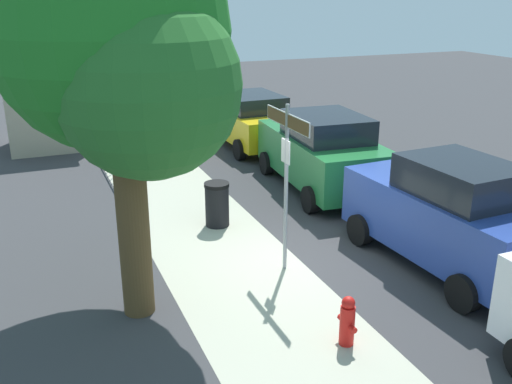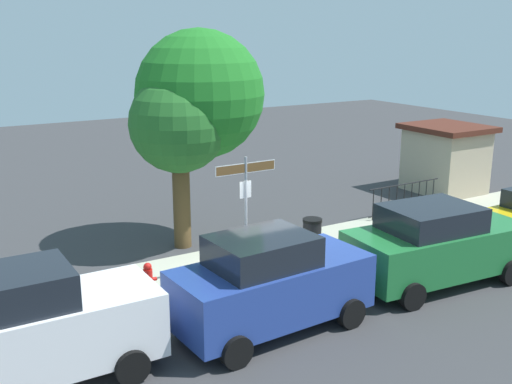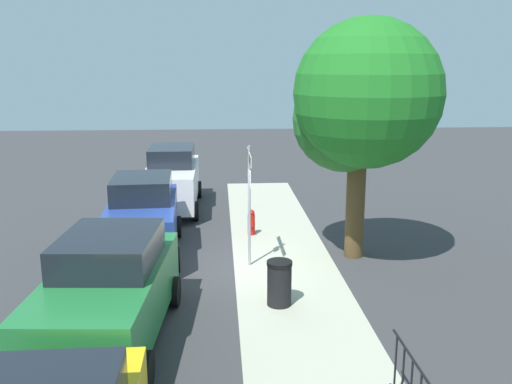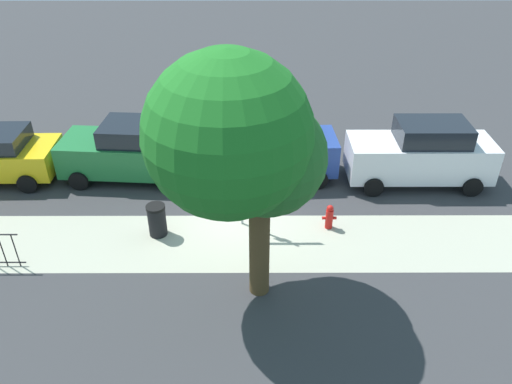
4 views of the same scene
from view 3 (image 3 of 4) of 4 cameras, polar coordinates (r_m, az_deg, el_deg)
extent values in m
plane|color=#38383A|center=(14.07, -2.27, -7.85)|extent=(60.00, 60.00, 0.00)
cube|color=#AFAF99|center=(12.33, 4.17, -11.01)|extent=(24.00, 2.60, 0.00)
cylinder|color=#9EA0A5|center=(13.80, -0.69, -1.53)|extent=(0.07, 0.07, 3.08)
cube|color=brown|center=(13.53, -0.71, 3.64)|extent=(1.63, 0.02, 0.22)
cube|color=white|center=(13.53, -0.71, 3.64)|extent=(1.66, 0.02, 0.25)
cube|color=silver|center=(13.63, -0.62, 1.36)|extent=(0.32, 0.02, 0.42)
cylinder|color=brown|center=(14.74, 10.20, -1.70)|extent=(0.49, 0.49, 2.63)
sphere|color=#1F5C12|center=(13.93, 11.57, 8.47)|extent=(2.64, 2.64, 2.64)
sphere|color=#1E7221|center=(13.65, 11.47, 9.95)|extent=(3.60, 3.60, 3.60)
sphere|color=#256626|center=(14.40, 9.16, 7.41)|extent=(2.70, 2.70, 2.70)
cube|color=white|center=(19.64, -8.65, 0.92)|extent=(4.69, 1.71, 1.21)
cube|color=black|center=(19.74, -8.68, 3.73)|extent=(2.25, 1.50, 0.64)
cylinder|color=black|center=(18.18, -6.30, -1.97)|extent=(0.64, 0.22, 0.64)
cylinder|color=black|center=(18.33, -11.63, -2.03)|extent=(0.64, 0.22, 0.64)
cylinder|color=black|center=(21.27, -5.97, 0.27)|extent=(0.64, 0.22, 0.64)
cylinder|color=black|center=(21.40, -10.53, 0.20)|extent=(0.64, 0.22, 0.64)
cube|color=#253F90|center=(15.06, -11.60, -3.09)|extent=(4.27, 1.96, 1.15)
cube|color=black|center=(15.08, -11.68, 0.41)|extent=(2.09, 1.64, 0.62)
cylinder|color=black|center=(13.83, -8.32, -6.94)|extent=(0.65, 0.25, 0.64)
cylinder|color=black|center=(14.00, -15.52, -7.05)|extent=(0.65, 0.25, 0.64)
cylinder|color=black|center=(16.53, -8.12, -3.56)|extent=(0.65, 0.25, 0.64)
cylinder|color=black|center=(16.67, -14.13, -3.70)|extent=(0.65, 0.25, 0.64)
cube|color=#206F35|center=(10.61, -15.00, -10.52)|extent=(4.67, 2.23, 1.09)
cube|color=black|center=(10.55, -14.89, -5.75)|extent=(2.30, 1.83, 0.59)
cylinder|color=black|center=(9.30, -11.44, -17.65)|extent=(0.65, 0.27, 0.64)
cylinder|color=black|center=(9.85, -22.81, -16.62)|extent=(0.65, 0.27, 0.64)
cylinder|color=black|center=(12.01, -8.46, -10.13)|extent=(0.65, 0.27, 0.64)
cylinder|color=black|center=(12.44, -17.28, -9.77)|extent=(0.65, 0.27, 0.64)
cylinder|color=black|center=(9.08, 14.19, -17.12)|extent=(0.03, 0.03, 1.05)
cylinder|color=black|center=(8.80, 14.90, -18.21)|extent=(0.03, 0.03, 1.05)
cylinder|color=red|center=(16.60, -0.49, -3.39)|extent=(0.22, 0.22, 0.62)
sphere|color=red|center=(16.50, -0.49, -2.16)|extent=(0.20, 0.20, 0.20)
cylinder|color=red|center=(16.75, -0.52, -3.13)|extent=(0.10, 0.09, 0.09)
cylinder|color=red|center=(16.44, -0.45, -3.45)|extent=(0.10, 0.09, 0.09)
cylinder|color=black|center=(11.89, 2.42, -9.56)|extent=(0.52, 0.52, 0.90)
cylinder|color=black|center=(11.71, 2.44, -7.35)|extent=(0.55, 0.55, 0.08)
camera|label=1|loc=(22.61, 8.89, 12.75)|focal=40.44mm
camera|label=2|loc=(23.84, -34.93, 13.33)|focal=43.04mm
camera|label=4|loc=(19.28, 42.17, 21.74)|focal=35.47mm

